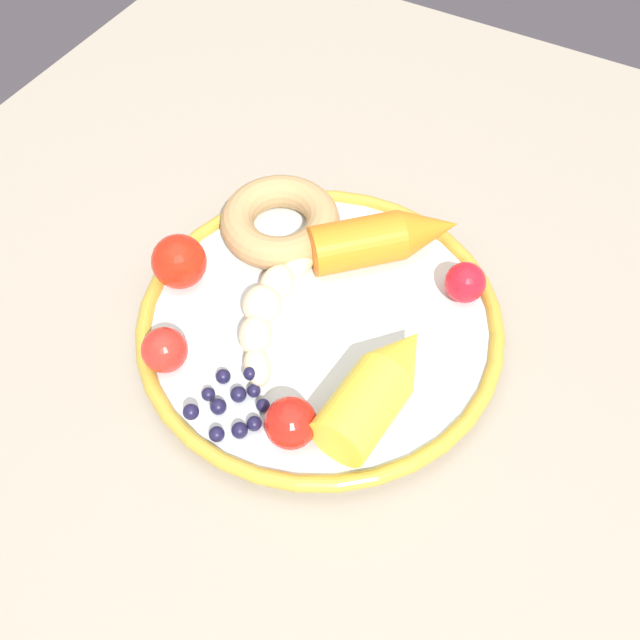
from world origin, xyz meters
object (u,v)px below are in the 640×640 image
dining_table (278,366)px  banana (268,308)px  plate (320,322)px  tomato_near (165,350)px  tomato_extra (291,423)px  carrot_yellow (378,386)px  tomato_mid (465,282)px  blueberry_pile (231,405)px  carrot_orange (386,238)px  tomato_far (179,262)px  donut (280,221)px

dining_table → banana: (-0.03, -0.01, 0.13)m
plate → banana: (-0.02, 0.04, 0.02)m
tomato_near → tomato_extra: bearing=-93.9°
plate → tomato_extra: size_ratio=7.79×
carrot_yellow → tomato_extra: size_ratio=3.09×
dining_table → tomato_mid: bearing=-63.4°
tomato_extra → blueberry_pile: bearing=93.9°
carrot_orange → blueberry_pile: bearing=170.7°
plate → tomato_mid: (0.08, -0.09, 0.02)m
tomato_far → plate: bearing=-81.2°
banana → tomato_near: (-0.07, 0.04, 0.00)m
tomato_mid → donut: bearing=94.2°
banana → donut: size_ratio=1.36×
tomato_mid → tomato_extra: size_ratio=0.89×
donut → tomato_mid: size_ratio=3.09×
banana → tomato_extra: 0.10m
carrot_orange → tomato_far: tomato_far is taller
donut → tomato_extra: bearing=-146.9°
dining_table → donut: 0.14m
donut → tomato_extra: 0.19m
tomato_near → tomato_far: 0.08m
banana → blueberry_pile: 0.09m
carrot_orange → tomato_mid: 0.07m
tomato_near → carrot_yellow: bearing=-73.3°
carrot_yellow → tomato_near: bearing=106.7°
dining_table → carrot_yellow: (-0.05, -0.12, 0.14)m
carrot_orange → donut: (-0.02, 0.09, -0.01)m
plate → tomato_mid: bearing=-48.7°
banana → plate: bearing=-63.8°
tomato_extra → tomato_far: bearing=61.9°
dining_table → carrot_yellow: bearing=-113.5°
donut → carrot_yellow: bearing=-126.9°
carrot_yellow → blueberry_pile: size_ratio=1.92×
banana → carrot_orange: 0.11m
blueberry_pile → tomato_far: tomato_far is taller
tomato_near → tomato_mid: (0.17, -0.17, -0.00)m
donut → blueberry_pile: bearing=-160.7°
tomato_near → plate: bearing=-41.5°
donut → tomato_extra: tomato_extra is taller
tomato_near → tomato_mid: size_ratio=1.05×
blueberry_pile → tomato_near: size_ratio=1.73×
tomato_far → tomato_extra: bearing=-118.1°
tomato_near → dining_table: bearing=-17.2°
plate → tomato_extra: bearing=-162.1°
carrot_orange → tomato_extra: bearing=-174.6°
dining_table → carrot_orange: size_ratio=7.79×
carrot_yellow → blueberry_pile: carrot_yellow is taller
plate → tomato_far: (-0.02, 0.12, 0.02)m
carrot_orange → blueberry_pile: 0.19m
plate → blueberry_pile: bearing=170.8°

